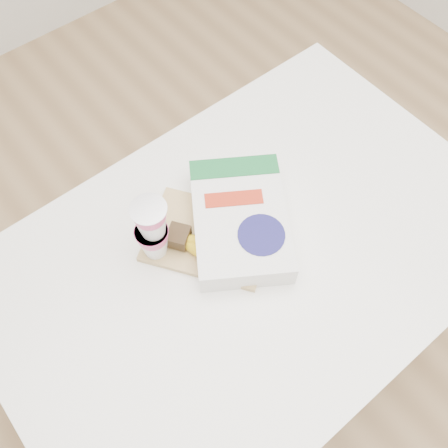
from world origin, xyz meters
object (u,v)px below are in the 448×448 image
object	(u,v)px
table	(244,315)
cutting_board	(208,237)
bananas	(203,247)
cereal_box	(240,220)
yogurt_stack	(152,229)

from	to	relation	value
table	cutting_board	world-z (taller)	cutting_board
table	cutting_board	distance (m)	0.45
cutting_board	bananas	xyz separation A→B (m)	(-0.03, -0.02, 0.03)
bananas	cereal_box	size ratio (longest dim) A/B	0.48
cereal_box	table	bearing A→B (deg)	-71.11
bananas	yogurt_stack	world-z (taller)	yogurt_stack
yogurt_stack	cereal_box	xyz separation A→B (m)	(0.18, -0.06, -0.07)
table	cereal_box	world-z (taller)	cereal_box
cutting_board	yogurt_stack	bearing A→B (deg)	123.77
cutting_board	yogurt_stack	size ratio (longest dim) A/B	1.55
cutting_board	cereal_box	world-z (taller)	cereal_box
cutting_board	cereal_box	bearing A→B (deg)	-51.66
cereal_box	cutting_board	bearing A→B (deg)	-163.61
table	yogurt_stack	distance (m)	0.57
table	yogurt_stack	size ratio (longest dim) A/B	6.79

